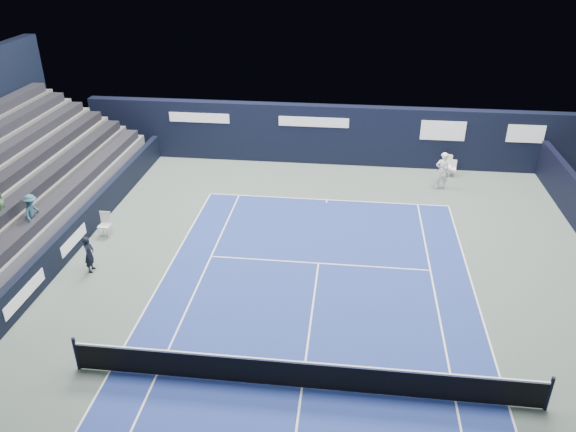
# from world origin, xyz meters

# --- Properties ---
(ground) EXTENTS (48.00, 48.00, 0.00)m
(ground) POSITION_xyz_m (0.00, 2.00, 0.00)
(ground) COLOR #4B5952
(ground) RESTS_ON ground
(court_surface) EXTENTS (10.97, 23.77, 0.01)m
(court_surface) POSITION_xyz_m (0.00, 0.00, 0.00)
(court_surface) COLOR navy
(court_surface) RESTS_ON ground
(folding_chair_back_a) EXTENTS (0.58, 0.60, 1.07)m
(folding_chair_back_a) POSITION_xyz_m (5.80, 15.52, 0.71)
(folding_chair_back_a) COLOR white
(folding_chair_back_a) RESTS_ON ground
(folding_chair_back_b) EXTENTS (0.42, 0.41, 0.83)m
(folding_chair_back_b) POSITION_xyz_m (6.08, 15.46, 0.47)
(folding_chair_back_b) COLOR white
(folding_chair_back_b) RESTS_ON ground
(line_judge_chair) EXTENTS (0.45, 0.44, 1.01)m
(line_judge_chair) POSITION_xyz_m (-8.75, 7.56, 0.58)
(line_judge_chair) COLOR silver
(line_judge_chair) RESTS_ON ground
(line_judge) EXTENTS (0.38, 0.54, 1.42)m
(line_judge) POSITION_xyz_m (-8.22, 4.93, 0.71)
(line_judge) COLOR black
(line_judge) RESTS_ON ground
(court_markings) EXTENTS (11.03, 23.83, 0.00)m
(court_markings) POSITION_xyz_m (0.00, 0.00, 0.01)
(court_markings) COLOR white
(court_markings) RESTS_ON court_surface
(tennis_net) EXTENTS (12.90, 0.10, 1.10)m
(tennis_net) POSITION_xyz_m (0.00, 0.00, 0.51)
(tennis_net) COLOR black
(tennis_net) RESTS_ON ground
(back_sponsor_wall) EXTENTS (26.00, 0.63, 3.10)m
(back_sponsor_wall) POSITION_xyz_m (0.01, 16.50, 1.55)
(back_sponsor_wall) COLOR black
(back_sponsor_wall) RESTS_ON ground
(side_barrier_left) EXTENTS (0.33, 22.00, 1.20)m
(side_barrier_left) POSITION_xyz_m (-9.50, 5.97, 0.60)
(side_barrier_left) COLOR black
(side_barrier_left) RESTS_ON ground
(tennis_player) EXTENTS (0.73, 0.89, 1.83)m
(tennis_player) POSITION_xyz_m (5.33, 13.85, 0.91)
(tennis_player) COLOR white
(tennis_player) RESTS_ON ground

